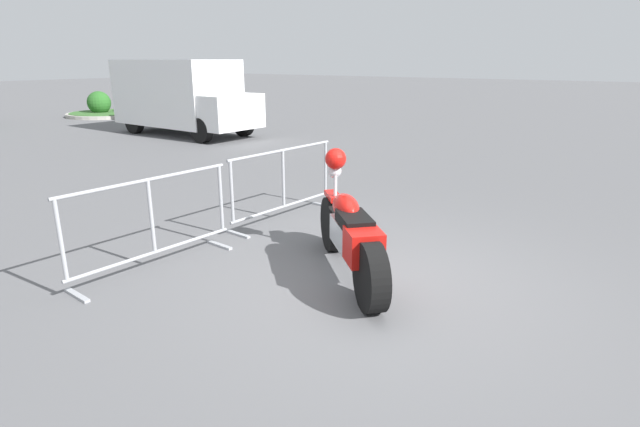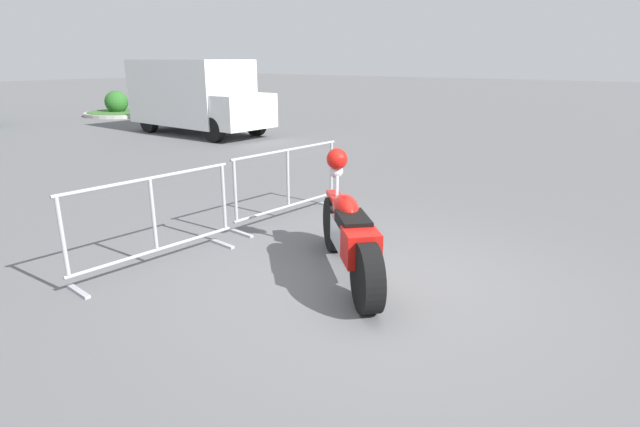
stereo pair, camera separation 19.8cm
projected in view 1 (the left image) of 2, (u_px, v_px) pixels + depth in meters
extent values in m
plane|color=#5B5B5E|center=(377.00, 283.00, 5.39)|extent=(120.00, 120.00, 0.00)
cylinder|color=black|center=(333.00, 224.00, 6.26)|extent=(0.60, 0.63, 0.68)
cylinder|color=black|center=(371.00, 277.00, 4.72)|extent=(0.60, 0.63, 0.68)
cube|color=silver|center=(350.00, 238.00, 5.46)|extent=(0.79, 0.82, 0.30)
ellipsoid|color=red|center=(346.00, 207.00, 5.55)|extent=(0.61, 0.62, 0.28)
cube|color=black|center=(354.00, 221.00, 5.21)|extent=(0.59, 0.61, 0.13)
cube|color=red|center=(364.00, 246.00, 4.91)|extent=(0.51, 0.51, 0.34)
cube|color=red|center=(333.00, 196.00, 6.16)|extent=(0.40, 0.41, 0.06)
cylinder|color=silver|center=(335.00, 187.00, 6.01)|extent=(0.06, 0.06, 0.48)
sphere|color=silver|center=(335.00, 171.00, 6.01)|extent=(0.17, 0.17, 0.17)
sphere|color=red|center=(336.00, 159.00, 5.91)|extent=(0.25, 0.25, 0.25)
cylinder|color=#9EA0A5|center=(147.00, 180.00, 5.46)|extent=(2.10, 0.16, 0.04)
cylinder|color=#9EA0A5|center=(155.00, 252.00, 5.71)|extent=(2.10, 0.16, 0.04)
cylinder|color=#9EA0A5|center=(61.00, 241.00, 4.85)|extent=(0.05, 0.05, 0.85)
cylinder|color=#9EA0A5|center=(151.00, 217.00, 5.58)|extent=(0.05, 0.05, 0.85)
cylinder|color=#9EA0A5|center=(221.00, 199.00, 6.32)|extent=(0.05, 0.05, 0.85)
cube|color=#9EA0A5|center=(77.00, 295.00, 5.08)|extent=(0.09, 0.44, 0.03)
cube|color=#9EA0A5|center=(219.00, 245.00, 6.45)|extent=(0.09, 0.44, 0.03)
cylinder|color=#9EA0A5|center=(283.00, 150.00, 7.24)|extent=(2.10, 0.16, 0.04)
cylinder|color=#9EA0A5|center=(284.00, 206.00, 7.49)|extent=(2.10, 0.16, 0.04)
cylinder|color=#9EA0A5|center=(232.00, 192.00, 6.63)|extent=(0.05, 0.05, 0.85)
cylinder|color=#9EA0A5|center=(283.00, 179.00, 7.36)|extent=(0.05, 0.05, 0.85)
cylinder|color=#9EA0A5|center=(325.00, 168.00, 8.10)|extent=(0.05, 0.05, 0.85)
cube|color=#9EA0A5|center=(238.00, 234.00, 6.86)|extent=(0.09, 0.44, 0.03)
cube|color=#9EA0A5|center=(323.00, 205.00, 8.23)|extent=(0.09, 0.44, 0.03)
cube|color=white|center=(176.00, 92.00, 15.90)|extent=(2.06, 4.13, 2.00)
cube|color=white|center=(232.00, 112.00, 14.61)|extent=(1.91, 0.93, 1.00)
cylinder|color=black|center=(243.00, 125.00, 15.63)|extent=(0.25, 0.72, 0.72)
cylinder|color=black|center=(202.00, 130.00, 14.34)|extent=(0.25, 0.72, 0.72)
cylinder|color=black|center=(177.00, 118.00, 17.51)|extent=(0.25, 0.72, 0.72)
cylinder|color=black|center=(134.00, 122.00, 16.23)|extent=(0.25, 0.72, 0.72)
cylinder|color=#262838|center=(140.00, 111.00, 19.15)|extent=(0.30, 0.30, 0.85)
cylinder|color=beige|center=(138.00, 91.00, 18.93)|extent=(0.42, 0.42, 0.62)
sphere|color=tan|center=(137.00, 80.00, 18.81)|extent=(0.22, 0.22, 0.22)
cylinder|color=#ADA89E|center=(108.00, 114.00, 21.37)|extent=(3.29, 3.29, 0.14)
cylinder|color=#38662D|center=(107.00, 112.00, 21.35)|extent=(3.02, 3.02, 0.02)
sphere|color=#286023|center=(99.00, 103.00, 21.26)|extent=(0.96, 0.96, 0.96)
sphere|color=#286023|center=(129.00, 104.00, 21.60)|extent=(0.79, 0.79, 0.79)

